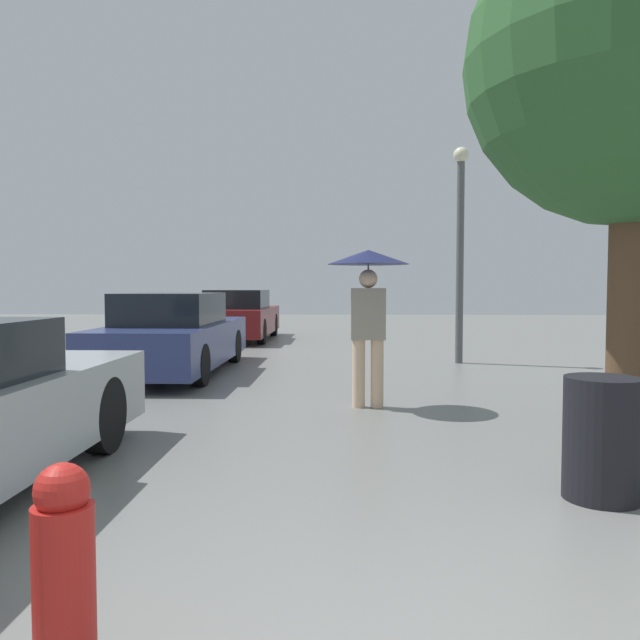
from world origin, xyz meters
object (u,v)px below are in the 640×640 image
object	(u,v)px
parked_car_farthest	(239,316)
trash_bin	(602,438)
pedestrian	(368,287)
tree	(634,60)
fire_hydrant	(64,575)
parked_car_middle	(175,336)
street_lamp	(460,236)

from	to	relation	value
parked_car_farthest	trash_bin	world-z (taller)	parked_car_farthest
pedestrian	parked_car_farthest	size ratio (longest dim) A/B	0.42
pedestrian	tree	world-z (taller)	tree
parked_car_farthest	trash_bin	bearing A→B (deg)	-70.12
fire_hydrant	pedestrian	bearing A→B (deg)	75.94
parked_car_farthest	fire_hydrant	size ratio (longest dim) A/B	5.45
pedestrian	parked_car_middle	world-z (taller)	pedestrian
pedestrian	trash_bin	distance (m)	3.55
tree	fire_hydrant	distance (m)	6.08
pedestrian	fire_hydrant	xyz separation A→B (m)	(-1.28, -5.13, -1.01)
parked_car_farthest	street_lamp	xyz separation A→B (m)	(4.89, -4.88, 1.71)
pedestrian	fire_hydrant	distance (m)	5.38
parked_car_middle	trash_bin	distance (m)	7.42
street_lamp	fire_hydrant	distance (m)	10.12
parked_car_middle	pedestrian	bearing A→B (deg)	-42.98
street_lamp	trash_bin	xyz separation A→B (m)	(-0.45, -7.40, -1.92)
parked_car_middle	trash_bin	world-z (taller)	parked_car_middle
parked_car_middle	fire_hydrant	distance (m)	8.15
trash_bin	fire_hydrant	distance (m)	3.37
parked_car_farthest	fire_hydrant	distance (m)	14.41
parked_car_middle	parked_car_farthest	bearing A→B (deg)	89.92
parked_car_middle	street_lamp	size ratio (longest dim) A/B	1.16
pedestrian	parked_car_middle	distance (m)	4.23
trash_bin	tree	bearing A→B (deg)	61.97
trash_bin	fire_hydrant	world-z (taller)	trash_bin
street_lamp	parked_car_middle	bearing A→B (deg)	-163.29
parked_car_farthest	parked_car_middle	bearing A→B (deg)	-90.08
parked_car_middle	street_lamp	world-z (taller)	street_lamp
parked_car_farthest	fire_hydrant	world-z (taller)	parked_car_farthest
pedestrian	parked_car_farthest	bearing A→B (deg)	108.26
street_lamp	trash_bin	size ratio (longest dim) A/B	4.85
street_lamp	trash_bin	bearing A→B (deg)	-93.46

